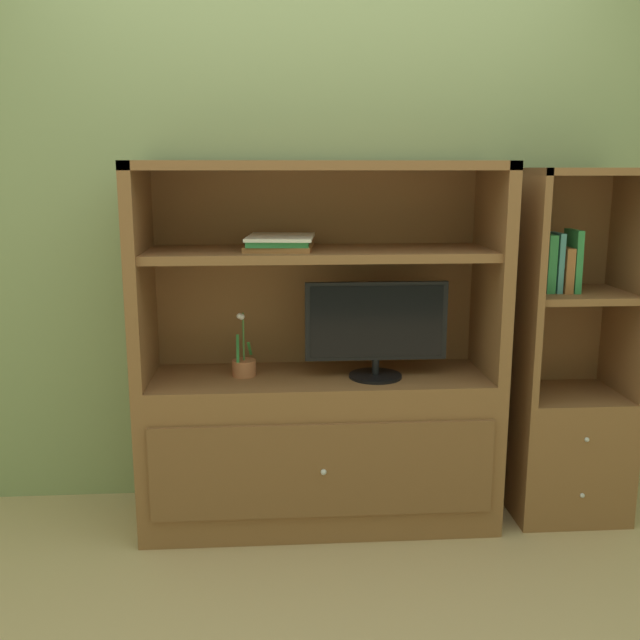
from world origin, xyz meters
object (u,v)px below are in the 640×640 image
(media_console, at_px, (319,409))
(upright_book_row, at_px, (557,263))
(tv_monitor, at_px, (376,327))
(bookshelf_tall, at_px, (567,403))
(potted_plant, at_px, (244,365))
(magazine_stack, at_px, (279,243))

(media_console, height_order, upright_book_row, media_console)
(tv_monitor, distance_m, bookshelf_tall, 0.94)
(tv_monitor, xyz_separation_m, bookshelf_tall, (0.86, 0.06, -0.37))
(potted_plant, xyz_separation_m, magazine_stack, (0.16, -0.01, 0.52))
(media_console, bearing_deg, bookshelf_tall, 0.21)
(magazine_stack, bearing_deg, potted_plant, 175.87)
(tv_monitor, xyz_separation_m, upright_book_row, (0.77, 0.05, 0.25))
(potted_plant, relative_size, magazine_stack, 0.81)
(tv_monitor, distance_m, potted_plant, 0.58)
(potted_plant, height_order, magazine_stack, magazine_stack)
(media_console, relative_size, tv_monitor, 2.62)
(upright_book_row, bearing_deg, bookshelf_tall, 5.82)
(tv_monitor, xyz_separation_m, magazine_stack, (-0.40, 0.05, 0.35))
(potted_plant, xyz_separation_m, bookshelf_tall, (1.42, -0.00, -0.20))
(media_console, height_order, magazine_stack, media_console)
(media_console, relative_size, bookshelf_tall, 1.02)
(potted_plant, bearing_deg, media_console, -1.39)
(tv_monitor, relative_size, bookshelf_tall, 0.39)
(bookshelf_tall, bearing_deg, magazine_stack, -179.66)
(media_console, height_order, tv_monitor, media_console)
(media_console, xyz_separation_m, potted_plant, (-0.32, 0.01, 0.20))
(bookshelf_tall, bearing_deg, potted_plant, 179.85)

